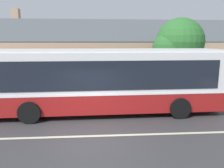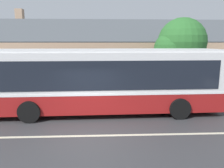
{
  "view_description": "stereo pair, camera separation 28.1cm",
  "coord_description": "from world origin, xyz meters",
  "px_view_note": "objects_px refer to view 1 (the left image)",
  "views": [
    {
      "loc": [
        0.26,
        -7.92,
        3.55
      ],
      "look_at": [
        1.06,
        3.11,
        1.44
      ],
      "focal_mm": 35.0,
      "sensor_mm": 36.0,
      "label": 1
    },
    {
      "loc": [
        0.54,
        -7.94,
        3.55
      ],
      "look_at": [
        1.06,
        3.11,
        1.44
      ],
      "focal_mm": 35.0,
      "sensor_mm": 36.0,
      "label": 2
    }
  ],
  "objects_px": {
    "transit_bus": "(101,79)",
    "bench_down_street": "(44,91)",
    "bus_stop_sign": "(206,74)",
    "street_tree_primary": "(177,44)"
  },
  "relations": [
    {
      "from": "bus_stop_sign",
      "to": "street_tree_primary",
      "type": "bearing_deg",
      "value": 120.82
    },
    {
      "from": "bus_stop_sign",
      "to": "transit_bus",
      "type": "bearing_deg",
      "value": -162.31
    },
    {
      "from": "bench_down_street",
      "to": "street_tree_primary",
      "type": "height_order",
      "value": "street_tree_primary"
    },
    {
      "from": "transit_bus",
      "to": "street_tree_primary",
      "type": "bearing_deg",
      "value": 37.69
    },
    {
      "from": "bench_down_street",
      "to": "bus_stop_sign",
      "type": "xyz_separation_m",
      "value": [
        10.11,
        -0.75,
        1.06
      ]
    },
    {
      "from": "transit_bus",
      "to": "bus_stop_sign",
      "type": "relative_size",
      "value": 4.98
    },
    {
      "from": "transit_bus",
      "to": "bus_stop_sign",
      "type": "distance_m",
      "value": 6.88
    },
    {
      "from": "bench_down_street",
      "to": "bus_stop_sign",
      "type": "bearing_deg",
      "value": -4.22
    },
    {
      "from": "street_tree_primary",
      "to": "bus_stop_sign",
      "type": "xyz_separation_m",
      "value": [
        1.21,
        -2.04,
        -1.79
      ]
    },
    {
      "from": "transit_bus",
      "to": "bench_down_street",
      "type": "relative_size",
      "value": 6.5
    }
  ]
}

